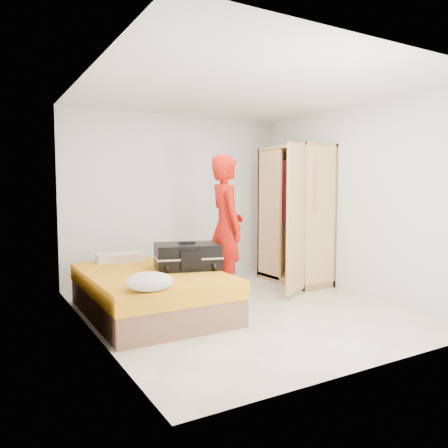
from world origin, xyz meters
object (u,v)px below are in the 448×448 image
bed (151,292)px  wardrobe (295,219)px  round_cushion (149,281)px  person (226,227)px  suitcase (187,256)px

bed → wardrobe: size_ratio=0.96×
bed → round_cushion: bearing=-111.2°
wardrobe → person: wardrobe is taller
person → suitcase: (-0.68, -0.23, -0.30)m
wardrobe → round_cushion: wardrobe is taller
round_cushion → bed: bearing=68.8°
round_cushion → person: bearing=36.4°
person → round_cushion: 1.85m
bed → round_cushion: (-0.35, -0.90, 0.33)m
wardrobe → person: size_ratio=1.11×
suitcase → bed: bearing=-171.0°
bed → round_cushion: 1.02m
wardrobe → person: (-1.39, -0.30, -0.05)m
person → round_cushion: (-1.46, -1.08, -0.36)m
suitcase → person: bearing=34.0°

